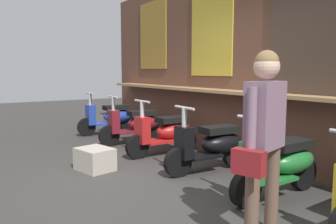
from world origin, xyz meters
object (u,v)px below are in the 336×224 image
scooter_blue (111,117)px  scooter_black (212,145)px  scooter_red (166,132)px  shopper_with_handbag (264,127)px  scooter_maroon (137,124)px  scooter_green (282,164)px  merchandise_crate (95,159)px

scooter_blue → scooter_black: size_ratio=1.00×
scooter_red → shopper_with_handbag: bearing=71.0°
scooter_maroon → scooter_black: bearing=94.4°
scooter_maroon → scooter_green: (3.54, 0.00, 0.00)m
scooter_maroon → merchandise_crate: (1.35, -1.41, -0.23)m
shopper_with_handbag → merchandise_crate: bearing=172.8°
scooter_green → shopper_with_handbag: 1.28m
scooter_red → scooter_maroon: bearing=-91.0°
scooter_blue → merchandise_crate: bearing=64.5°
merchandise_crate → scooter_green: bearing=32.8°
scooter_maroon → scooter_black: same height
scooter_blue → scooter_maroon: (1.26, -0.00, 0.00)m
scooter_maroon → scooter_green: size_ratio=1.00×
scooter_maroon → shopper_with_handbag: size_ratio=0.87×
scooter_maroon → shopper_with_handbag: 4.28m
scooter_red → merchandise_crate: scooter_red is taller
scooter_blue → merchandise_crate: 2.98m
shopper_with_handbag → scooter_black: bearing=135.4°
scooter_maroon → scooter_green: bearing=94.4°
scooter_black → scooter_green: size_ratio=1.00×
scooter_green → shopper_with_handbag: (0.58, -0.98, 0.59)m
scooter_blue → scooter_red: (2.36, 0.00, 0.00)m
scooter_green → scooter_blue: bearing=-91.0°
scooter_black → scooter_red: bearing=-86.6°
merchandise_crate → scooter_blue: bearing=151.6°
scooter_red → scooter_black: size_ratio=1.00×
scooter_maroon → shopper_with_handbag: (4.12, -0.98, 0.59)m
scooter_maroon → merchandise_crate: bearing=48.2°
scooter_maroon → scooter_red: (1.10, 0.00, 0.00)m
scooter_red → shopper_with_handbag: size_ratio=0.87×
scooter_black → merchandise_crate: size_ratio=2.69×
scooter_red → merchandise_crate: bearing=9.2°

